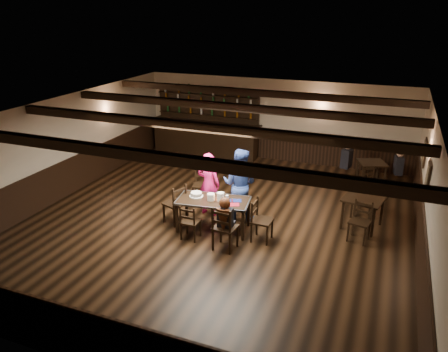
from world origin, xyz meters
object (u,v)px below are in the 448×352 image
(chair_near_left, at_px, (189,220))
(chair_near_right, at_px, (223,226))
(dining_table, at_px, (213,203))
(cake, at_px, (196,195))
(man_blue, at_px, (240,184))
(woman_pink, at_px, (209,184))
(bar_counter, at_px, (206,133))

(chair_near_left, relative_size, chair_near_right, 0.82)
(dining_table, xyz_separation_m, cake, (-0.44, 0.03, 0.12))
(chair_near_right, height_order, man_blue, man_blue)
(man_blue, bearing_deg, woman_pink, 4.68)
(dining_table, relative_size, man_blue, 0.99)
(cake, relative_size, bar_counter, 0.08)
(chair_near_right, distance_m, bar_counter, 6.68)
(cake, bearing_deg, dining_table, -4.22)
(chair_near_right, height_order, cake, chair_near_right)
(chair_near_left, relative_size, man_blue, 0.47)
(woman_pink, height_order, man_blue, man_blue)
(dining_table, xyz_separation_m, chair_near_left, (-0.31, -0.65, -0.19))
(woman_pink, relative_size, bar_counter, 0.41)
(woman_pink, distance_m, cake, 0.68)
(dining_table, xyz_separation_m, man_blue, (0.36, 0.79, 0.21))
(dining_table, distance_m, man_blue, 0.89)
(cake, bearing_deg, bar_counter, 111.28)
(chair_near_left, height_order, man_blue, man_blue)
(woman_pink, distance_m, man_blue, 0.79)
(dining_table, bearing_deg, man_blue, 65.56)
(woman_pink, bearing_deg, cake, 92.09)
(cake, bearing_deg, chair_near_left, -78.82)
(chair_near_left, distance_m, chair_near_right, 0.89)
(chair_near_left, height_order, woman_pink, woman_pink)
(chair_near_left, relative_size, bar_counter, 0.21)
(chair_near_left, height_order, chair_near_right, chair_near_right)
(man_blue, height_order, cake, man_blue)
(man_blue, xyz_separation_m, cake, (-0.80, -0.76, -0.09))
(dining_table, height_order, chair_near_right, chair_near_right)
(bar_counter, bearing_deg, man_blue, -57.39)
(dining_table, distance_m, chair_near_right, 0.99)
(dining_table, relative_size, woman_pink, 1.09)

